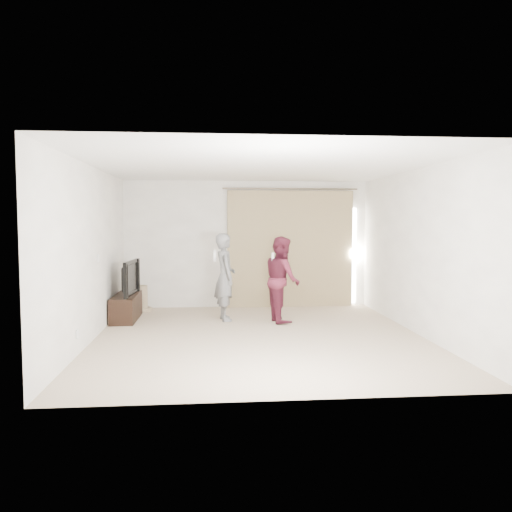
# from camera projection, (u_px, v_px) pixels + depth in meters

# --- Properties ---
(floor) EXTENTS (5.50, 5.50, 0.00)m
(floor) POSITION_uv_depth(u_px,v_px,m) (259.00, 337.00, 7.67)
(floor) COLOR #C6AF94
(floor) RESTS_ON ground
(wall_back) EXTENTS (5.00, 0.04, 2.60)m
(wall_back) POSITION_uv_depth(u_px,v_px,m) (247.00, 244.00, 10.31)
(wall_back) COLOR white
(wall_back) RESTS_ON ground
(wall_left) EXTENTS (0.04, 5.50, 2.60)m
(wall_left) POSITION_uv_depth(u_px,v_px,m) (91.00, 253.00, 7.36)
(wall_left) COLOR white
(wall_left) RESTS_ON ground
(ceiling) EXTENTS (5.00, 5.50, 0.01)m
(ceiling) POSITION_uv_depth(u_px,v_px,m) (259.00, 166.00, 7.49)
(ceiling) COLOR white
(ceiling) RESTS_ON wall_back
(curtain) EXTENTS (2.80, 0.11, 2.46)m
(curtain) POSITION_uv_depth(u_px,v_px,m) (291.00, 249.00, 10.33)
(curtain) COLOR tan
(curtain) RESTS_ON ground
(tv_console) EXTENTS (0.41, 1.17, 0.45)m
(tv_console) POSITION_uv_depth(u_px,v_px,m) (126.00, 307.00, 8.98)
(tv_console) COLOR black
(tv_console) RESTS_ON ground
(tv) EXTENTS (0.21, 1.09, 0.62)m
(tv) POSITION_uv_depth(u_px,v_px,m) (126.00, 278.00, 8.95)
(tv) COLOR black
(tv) RESTS_ON tv_console
(scratching_post) EXTENTS (0.38, 0.38, 0.51)m
(scratching_post) POSITION_uv_depth(u_px,v_px,m) (142.00, 301.00, 9.86)
(scratching_post) COLOR tan
(scratching_post) RESTS_ON ground
(person_man) EXTENTS (0.47, 0.63, 1.56)m
(person_man) POSITION_uv_depth(u_px,v_px,m) (225.00, 277.00, 8.92)
(person_man) COLOR slate
(person_man) RESTS_ON ground
(person_woman) EXTENTS (0.67, 0.81, 1.51)m
(person_woman) POSITION_uv_depth(u_px,v_px,m) (282.00, 279.00, 8.80)
(person_woman) COLOR #581B2B
(person_woman) RESTS_ON ground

